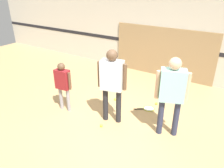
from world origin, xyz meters
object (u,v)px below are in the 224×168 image
person_student_right (172,89)px  racket_spare_on_floor (148,108)px  tennis_ball_by_spare_racket (156,103)px  tennis_ball_stray_left (115,99)px  person_student_left (63,82)px  tennis_ball_near_instructor (101,126)px  person_instructor (112,79)px

person_student_right → racket_spare_on_floor: bearing=-65.6°
tennis_ball_by_spare_racket → tennis_ball_stray_left: size_ratio=1.00×
person_student_left → tennis_ball_by_spare_racket: (1.86, 1.46, -0.74)m
racket_spare_on_floor → tennis_ball_near_instructor: tennis_ball_near_instructor is taller
person_student_left → tennis_ball_by_spare_racket: person_student_left is taller
person_student_left → tennis_ball_near_instructor: person_student_left is taller
person_instructor → person_student_left: size_ratio=1.37×
person_instructor → racket_spare_on_floor: person_instructor is taller
person_student_right → tennis_ball_near_instructor: size_ratio=25.81×
person_student_right → tennis_ball_stray_left: size_ratio=25.81×
person_instructor → tennis_ball_near_instructor: size_ratio=25.84×
person_student_right → racket_spare_on_floor: size_ratio=3.40×
racket_spare_on_floor → tennis_ball_stray_left: bearing=-33.3°
tennis_ball_near_instructor → tennis_ball_stray_left: same height
racket_spare_on_floor → tennis_ball_near_instructor: (-0.57, -1.26, 0.02)m
person_instructor → racket_spare_on_floor: 1.48m
person_instructor → racket_spare_on_floor: size_ratio=3.41×
tennis_ball_by_spare_racket → racket_spare_on_floor: bearing=-107.4°
tennis_ball_by_spare_racket → tennis_ball_stray_left: (-1.04, -0.39, 0.00)m
person_student_left → person_student_right: 2.54m
person_student_right → racket_spare_on_floor: (-0.73, 0.70, -1.04)m
person_instructor → person_student_right: 1.26m
racket_spare_on_floor → person_student_right: bearing=98.3°
person_student_right → tennis_ball_by_spare_racket: (-0.63, 1.01, -1.02)m
person_instructor → tennis_ball_near_instructor: (-0.06, -0.35, -1.02)m
person_student_left → tennis_ball_near_instructor: size_ratio=18.90×
person_student_left → tennis_ball_by_spare_racket: bearing=32.9°
tennis_ball_stray_left → person_instructor: bearing=-62.8°
tennis_ball_by_spare_racket → person_instructor: bearing=-116.5°
person_student_left → tennis_ball_stray_left: person_student_left is taller
person_student_left → person_student_right: size_ratio=0.73×
person_instructor → tennis_ball_by_spare_racket: person_instructor is taller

